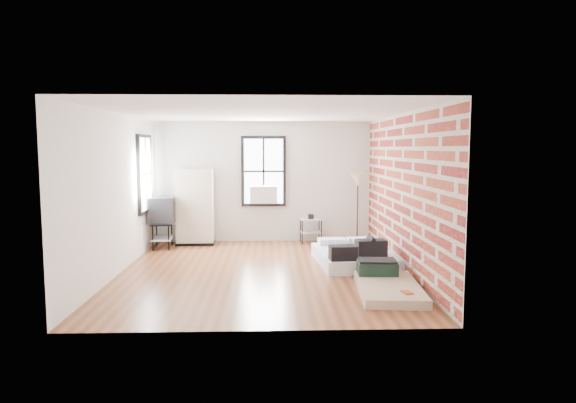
{
  "coord_description": "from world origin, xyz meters",
  "views": [
    {
      "loc": [
        0.15,
        -8.99,
        2.2
      ],
      "look_at": [
        0.48,
        0.3,
        1.22
      ],
      "focal_mm": 32.0,
      "sensor_mm": 36.0,
      "label": 1
    }
  ],
  "objects_px": {
    "side_table": "(311,224)",
    "floor_lamp": "(358,183)",
    "wardrobe": "(195,207)",
    "tv_stand": "(162,211)",
    "mattress_bare": "(386,283)",
    "mattress_main": "(355,255)"
  },
  "relations": [
    {
      "from": "wardrobe",
      "to": "floor_lamp",
      "type": "bearing_deg",
      "value": -1.76
    },
    {
      "from": "mattress_main",
      "to": "side_table",
      "type": "bearing_deg",
      "value": 102.12
    },
    {
      "from": "wardrobe",
      "to": "side_table",
      "type": "bearing_deg",
      "value": 0.34
    },
    {
      "from": "wardrobe",
      "to": "floor_lamp",
      "type": "distance_m",
      "value": 3.75
    },
    {
      "from": "wardrobe",
      "to": "side_table",
      "type": "xyz_separation_m",
      "value": [
        2.65,
        0.07,
        -0.41
      ]
    },
    {
      "from": "side_table",
      "to": "floor_lamp",
      "type": "relative_size",
      "value": 0.41
    },
    {
      "from": "side_table",
      "to": "tv_stand",
      "type": "xyz_separation_m",
      "value": [
        -3.3,
        -0.49,
        0.36
      ]
    },
    {
      "from": "mattress_main",
      "to": "mattress_bare",
      "type": "bearing_deg",
      "value": -88.43
    },
    {
      "from": "tv_stand",
      "to": "mattress_main",
      "type": "bearing_deg",
      "value": -28.72
    },
    {
      "from": "mattress_bare",
      "to": "tv_stand",
      "type": "height_order",
      "value": "tv_stand"
    },
    {
      "from": "side_table",
      "to": "floor_lamp",
      "type": "height_order",
      "value": "floor_lamp"
    },
    {
      "from": "mattress_main",
      "to": "wardrobe",
      "type": "bearing_deg",
      "value": 142.68
    },
    {
      "from": "floor_lamp",
      "to": "tv_stand",
      "type": "height_order",
      "value": "floor_lamp"
    },
    {
      "from": "wardrobe",
      "to": "floor_lamp",
      "type": "xyz_separation_m",
      "value": [
        3.71,
        -0.04,
        0.53
      ]
    },
    {
      "from": "side_table",
      "to": "mattress_bare",
      "type": "bearing_deg",
      "value": -77.97
    },
    {
      "from": "tv_stand",
      "to": "mattress_bare",
      "type": "bearing_deg",
      "value": -45.52
    },
    {
      "from": "mattress_main",
      "to": "wardrobe",
      "type": "xyz_separation_m",
      "value": [
        -3.31,
        2.13,
        0.69
      ]
    },
    {
      "from": "mattress_bare",
      "to": "side_table",
      "type": "height_order",
      "value": "side_table"
    },
    {
      "from": "mattress_main",
      "to": "side_table",
      "type": "distance_m",
      "value": 2.31
    },
    {
      "from": "mattress_main",
      "to": "wardrobe",
      "type": "distance_m",
      "value": 3.99
    },
    {
      "from": "wardrobe",
      "to": "floor_lamp",
      "type": "relative_size",
      "value": 1.06
    },
    {
      "from": "mattress_main",
      "to": "side_table",
      "type": "height_order",
      "value": "side_table"
    }
  ]
}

